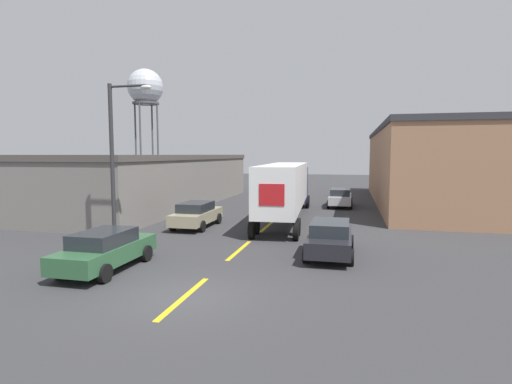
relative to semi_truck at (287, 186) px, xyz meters
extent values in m
plane|color=#333335|center=(-0.71, -16.07, -2.33)|extent=(160.00, 160.00, 0.00)
cube|color=gold|center=(-0.71, -16.09, -2.32)|extent=(0.20, 3.88, 0.01)
cube|color=gold|center=(-0.71, -9.71, -2.32)|extent=(0.20, 3.88, 0.01)
cube|color=gold|center=(-0.71, -3.32, -2.32)|extent=(0.20, 3.88, 0.01)
cube|color=slate|center=(-12.99, 5.01, -0.29)|extent=(9.91, 26.14, 4.07)
cube|color=#4C4742|center=(-12.99, 5.01, 1.94)|extent=(10.11, 26.34, 0.40)
cube|color=#9E7051|center=(11.51, 11.19, 0.90)|extent=(9.79, 27.30, 6.45)
cube|color=#333338|center=(11.51, 11.19, 4.33)|extent=(9.99, 27.50, 0.40)
cube|color=navy|center=(-0.40, 6.56, -0.39)|extent=(2.41, 3.11, 2.90)
cube|color=white|center=(0.09, -1.53, 0.14)|extent=(3.11, 12.75, 2.78)
cube|color=red|center=(0.47, -7.85, 0.14)|extent=(1.29, 0.11, 1.11)
cylinder|color=black|center=(0.76, 7.01, -1.84)|extent=(0.34, 0.99, 0.97)
cylinder|color=black|center=(-1.59, 6.86, -1.84)|extent=(0.34, 0.99, 0.97)
cylinder|color=black|center=(0.83, 5.82, -1.84)|extent=(0.34, 0.99, 0.97)
cylinder|color=black|center=(-1.52, 5.67, -1.84)|extent=(0.34, 0.99, 0.97)
cylinder|color=black|center=(1.51, -5.57, -1.84)|extent=(0.34, 0.99, 0.97)
cylinder|color=black|center=(-0.83, -5.71, -1.84)|extent=(0.34, 0.99, 0.97)
cylinder|color=black|center=(1.60, -6.97, -1.84)|extent=(0.34, 0.99, 0.97)
cylinder|color=black|center=(-0.75, -7.11, -1.84)|extent=(0.34, 0.99, 0.97)
cube|color=tan|center=(-4.91, -4.51, -1.65)|extent=(1.84, 4.74, 0.67)
cube|color=#23282D|center=(-4.91, -4.65, -1.04)|extent=(1.62, 2.47, 0.54)
cylinder|color=black|center=(-3.99, -3.04, -1.99)|extent=(0.22, 0.68, 0.68)
cylinder|color=black|center=(-5.83, -3.04, -1.99)|extent=(0.22, 0.68, 0.68)
cylinder|color=black|center=(-3.99, -5.98, -1.99)|extent=(0.22, 0.68, 0.68)
cylinder|color=black|center=(-5.83, -5.98, -1.99)|extent=(0.22, 0.68, 0.68)
cube|color=black|center=(3.49, -9.70, -1.65)|extent=(1.84, 4.74, 0.67)
cube|color=#23282D|center=(3.49, -9.84, -1.04)|extent=(1.62, 2.47, 0.54)
cylinder|color=black|center=(4.41, -8.23, -1.99)|extent=(0.22, 0.68, 0.68)
cylinder|color=black|center=(2.57, -8.23, -1.99)|extent=(0.22, 0.68, 0.68)
cylinder|color=black|center=(4.41, -11.17, -1.99)|extent=(0.22, 0.68, 0.68)
cylinder|color=black|center=(2.57, -11.17, -1.99)|extent=(0.22, 0.68, 0.68)
cube|color=#2D5B38|center=(-4.91, -13.95, -1.65)|extent=(1.84, 4.74, 0.67)
cube|color=#23282D|center=(-4.91, -14.09, -1.04)|extent=(1.62, 2.47, 0.54)
cylinder|color=black|center=(-3.99, -12.48, -1.99)|extent=(0.22, 0.68, 0.68)
cylinder|color=black|center=(-5.83, -12.48, -1.99)|extent=(0.22, 0.68, 0.68)
cylinder|color=black|center=(-3.99, -15.42, -1.99)|extent=(0.22, 0.68, 0.68)
cylinder|color=black|center=(-5.83, -15.42, -1.99)|extent=(0.22, 0.68, 0.68)
cube|color=#B2B2B7|center=(3.49, 7.49, -1.65)|extent=(1.84, 4.74, 0.67)
cube|color=#23282D|center=(3.49, 7.35, -1.04)|extent=(1.62, 2.47, 0.54)
cylinder|color=black|center=(4.41, 8.96, -1.99)|extent=(0.22, 0.68, 0.68)
cylinder|color=black|center=(2.57, 8.96, -1.99)|extent=(0.22, 0.68, 0.68)
cylinder|color=black|center=(4.41, 6.02, -1.99)|extent=(0.22, 0.68, 0.68)
cylinder|color=black|center=(2.57, 6.02, -1.99)|extent=(0.22, 0.68, 0.68)
cylinder|color=#47474C|center=(-26.44, 32.64, 4.18)|extent=(0.28, 0.28, 13.02)
cylinder|color=#47474C|center=(-28.44, 34.64, 4.18)|extent=(0.28, 0.28, 13.02)
cylinder|color=#47474C|center=(-30.45, 32.64, 4.18)|extent=(0.28, 0.28, 13.02)
cylinder|color=#47474C|center=(-28.44, 30.64, 4.18)|extent=(0.28, 0.28, 13.02)
cylinder|color=#4C4C51|center=(-28.44, 32.64, 10.49)|extent=(4.28, 4.28, 0.30)
sphere|color=#B7BCC6|center=(-28.44, 32.64, 13.12)|extent=(5.72, 5.72, 5.72)
cylinder|color=#2D2D30|center=(-7.09, -10.01, 1.62)|extent=(0.20, 0.20, 7.89)
cylinder|color=#2D2D30|center=(-6.12, -10.01, 5.42)|extent=(1.92, 0.11, 0.11)
ellipsoid|color=silver|center=(-5.16, -10.01, 5.32)|extent=(0.56, 0.32, 0.22)
camera|label=1|loc=(4.32, -27.46, 2.16)|focal=28.00mm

